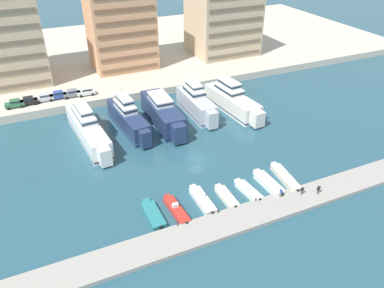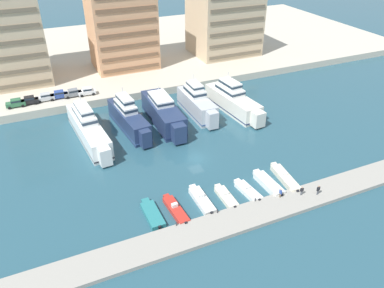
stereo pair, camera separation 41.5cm
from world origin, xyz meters
name	(u,v)px [view 1 (the left image)]	position (x,y,z in m)	size (l,w,h in m)	color
ground_plane	(196,158)	(0.00, 0.00, 0.00)	(400.00, 400.00, 0.00)	#285160
quay_promenade	(112,53)	(0.00, 63.78, 0.94)	(180.00, 70.00, 1.88)	beige
pier_dock	(246,217)	(0.00, -17.63, 0.32)	(120.00, 5.01, 0.64)	#9E998E
yacht_white_far_left	(88,129)	(-16.73, 14.88, 2.54)	(5.53, 22.32, 8.57)	white
yacht_navy_left	(128,118)	(-8.22, 15.80, 2.58)	(5.18, 18.53, 8.67)	navy
yacht_navy_mid_left	(163,113)	(-0.75, 15.27, 2.45)	(5.04, 19.84, 7.53)	navy
yacht_silver_center_left	(196,103)	(7.55, 16.21, 2.67)	(3.99, 16.48, 8.79)	silver
yacht_ivory_center	(232,100)	(15.82, 14.63, 2.48)	(6.09, 19.95, 8.48)	silver
motorboat_teal_far_left	(153,214)	(-12.45, -11.38, 0.36)	(2.15, 7.03, 0.81)	teal
motorboat_red_left	(176,210)	(-8.93, -11.99, 0.43)	(2.06, 7.45, 1.38)	red
motorboat_white_mid_left	(202,200)	(-4.38, -11.60, 0.47)	(1.89, 7.47, 1.42)	white
motorboat_cream_center_left	(226,197)	(-0.47, -12.38, 0.38)	(1.84, 6.31, 1.10)	beige
motorboat_white_center	(248,190)	(3.49, -12.51, 0.40)	(2.38, 6.39, 1.14)	white
motorboat_white_center_right	(268,183)	(7.46, -12.43, 0.54)	(2.12, 7.51, 1.08)	white
motorboat_cream_mid_right	(285,177)	(11.02, -12.16, 0.48)	(2.66, 8.51, 1.32)	beige
car_green_far_left	(15,103)	(-29.31, 32.44, 2.86)	(4.13, 1.98, 1.80)	#2D6642
car_black_left	(28,101)	(-26.51, 32.71, 2.86)	(4.14, 1.99, 1.80)	black
car_silver_mid_left	(44,97)	(-23.03, 33.08, 2.86)	(4.11, 1.94, 1.80)	#B7BCC1
car_blue_center_left	(58,95)	(-19.99, 33.17, 2.86)	(4.10, 1.93, 1.80)	#28428E
car_grey_center	(72,93)	(-16.86, 32.85, 2.86)	(4.14, 2.00, 1.80)	slate
car_white_center_right	(86,91)	(-13.66, 32.48, 2.86)	(4.17, 2.07, 1.80)	white
apartment_block_far_left	(10,32)	(-27.13, 49.89, 14.01)	(14.43, 18.27, 26.13)	#C6AD89
apartment_block_left	(120,21)	(-0.07, 48.22, 14.26)	(16.91, 13.70, 26.63)	tan
apartment_block_mid_left	(223,19)	(30.68, 47.55, 11.79)	(18.95, 15.96, 21.71)	#C6AD89
pedestrian_near_edge	(319,189)	(12.95, -18.05, 1.68)	(0.68, 0.25, 1.75)	#4C515B
pedestrian_mid_deck	(281,192)	(7.09, -16.20, 1.62)	(0.23, 0.64, 1.66)	#7A6B56
pedestrian_far_side	(302,190)	(10.50, -17.10, 1.58)	(0.60, 0.31, 1.59)	#4C515B
bollard_west	(177,224)	(-10.15, -15.38, 0.96)	(0.20, 0.20, 0.61)	#2D2D33
bollard_west_mid	(218,211)	(-3.55, -15.38, 0.96)	(0.20, 0.20, 0.61)	#2D2D33
bollard_east_mid	(256,199)	(3.04, -15.38, 0.96)	(0.20, 0.20, 0.61)	#2D2D33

